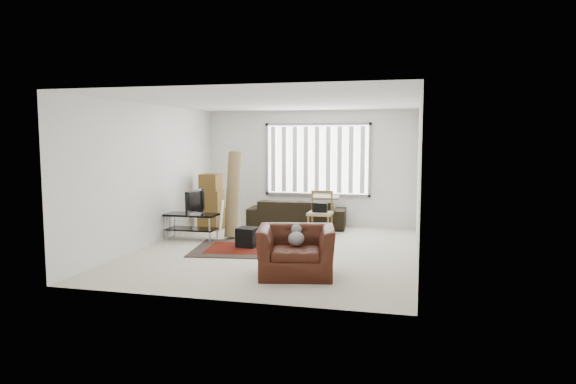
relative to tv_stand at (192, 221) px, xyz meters
name	(u,v)px	position (x,y,z in m)	size (l,w,h in m)	color
room	(285,154)	(1.98, -0.08, 1.38)	(6.00, 6.02, 2.71)	beige
persian_rug	(257,249)	(1.59, -0.61, -0.37)	(2.53, 1.87, 0.02)	black
tv_stand	(192,221)	(0.00, 0.00, 0.00)	(1.05, 0.47, 0.53)	black
tv	(191,202)	(0.00, 0.00, 0.39)	(0.85, 0.11, 0.49)	black
subwoofer	(248,237)	(1.36, -0.48, -0.18)	(0.36, 0.36, 0.36)	black
moving_boxes	(211,204)	(-0.06, 1.21, 0.20)	(0.52, 0.48, 1.25)	brown
white_flatpack	(212,214)	(-0.05, 1.20, -0.04)	(0.53, 0.08, 0.67)	silver
rolled_rug	(233,194)	(0.73, 0.45, 0.51)	(0.27, 0.27, 1.78)	brown
sofa	(297,209)	(1.78, 1.86, 0.05)	(2.22, 0.96, 0.85)	black
side_chair	(320,211)	(2.46, 1.08, 0.13)	(0.50, 0.50, 0.93)	#887C59
armchair	(296,247)	(2.68, -2.18, 0.04)	(1.31, 1.19, 0.84)	#3C160C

